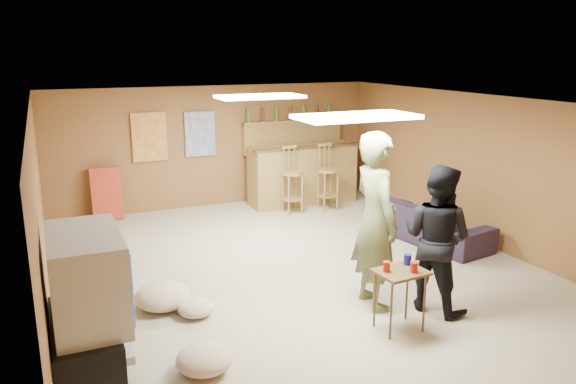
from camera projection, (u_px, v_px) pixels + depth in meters
name	position (u px, v px, depth m)	size (l,w,h in m)	color
ground	(294.00, 268.00, 7.45)	(7.00, 7.00, 0.00)	tan
ceiling	(295.00, 101.00, 6.91)	(6.00, 7.00, 0.02)	silver
wall_back	(216.00, 146.00, 10.29)	(6.00, 0.02, 2.20)	brown
wall_front	(492.00, 293.00, 4.07)	(6.00, 0.02, 2.20)	brown
wall_left	(40.00, 215.00, 6.01)	(0.02, 7.00, 2.20)	brown
wall_right	(478.00, 169.00, 8.35)	(0.02, 7.00, 2.20)	brown
tv_stand	(85.00, 346.00, 5.00)	(0.55, 1.30, 0.50)	black
dvd_box	(112.00, 351.00, 5.11)	(0.35, 0.50, 0.08)	#B2B2B7
tv_body	(87.00, 277.00, 4.87)	(0.60, 1.10, 0.80)	#B2B2B7
tv_screen	(124.00, 272.00, 4.99)	(0.02, 0.95, 0.65)	navy
bar_counter	(302.00, 174.00, 10.52)	(2.00, 0.60, 1.10)	olive
bar_lip	(308.00, 148.00, 10.16)	(2.10, 0.12, 0.05)	#412B14
bar_shelf	(293.00, 121.00, 10.68)	(2.00, 0.18, 0.05)	olive
bar_backing	(292.00, 137.00, 10.78)	(2.00, 0.14, 0.60)	olive
poster_left	(149.00, 137.00, 9.72)	(0.60, 0.03, 0.85)	#BF3F26
poster_right	(200.00, 134.00, 10.07)	(0.55, 0.03, 0.80)	#334C99
folding_chair_stack	(107.00, 194.00, 9.49)	(0.50, 0.14, 0.90)	#B63621
ceiling_panel_front	(356.00, 117.00, 5.59)	(1.20, 0.60, 0.04)	white
ceiling_panel_back	(260.00, 97.00, 7.98)	(1.20, 0.60, 0.04)	white
person_olive	(375.00, 221.00, 6.16)	(0.72, 0.48, 1.99)	#596138
person_black	(437.00, 238.00, 6.11)	(0.80, 0.62, 1.64)	black
sofa	(430.00, 223.00, 8.47)	(1.92, 0.75, 0.56)	black
tray_table	(399.00, 300.00, 5.76)	(0.50, 0.40, 0.65)	#412B14
cup_red_near	(387.00, 266.00, 5.65)	(0.07, 0.07, 0.10)	#A81C0B
cup_red_far	(414.00, 267.00, 5.63)	(0.08, 0.08, 0.11)	#A81C0B
cup_blue	(407.00, 259.00, 5.83)	(0.08, 0.08, 0.11)	navy
bar_stool_left	(293.00, 180.00, 9.86)	(0.38, 0.38, 1.20)	olive
bar_stool_right	(328.00, 174.00, 10.08)	(0.42, 0.42, 1.32)	olive
cushion_near_tv	(163.00, 296.00, 6.28)	(0.62, 0.62, 0.28)	tan
cushion_mid	(196.00, 308.00, 6.11)	(0.40, 0.40, 0.18)	tan
cushion_far	(204.00, 359.00, 5.04)	(0.51, 0.51, 0.23)	tan
bottle_row	(290.00, 113.00, 10.61)	(1.76, 0.08, 0.26)	#3F7233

